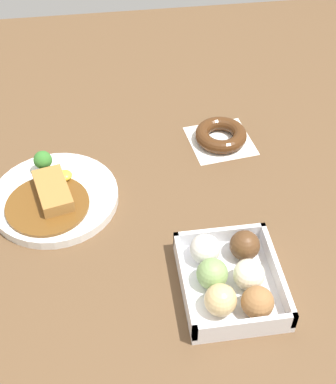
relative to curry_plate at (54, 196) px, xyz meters
name	(u,v)px	position (x,y,z in m)	size (l,w,h in m)	color
ground_plane	(130,218)	(0.06, 0.13, -0.01)	(1.60, 1.60, 0.00)	brown
curry_plate	(54,196)	(0.00, 0.00, 0.00)	(0.23, 0.23, 0.07)	white
donut_box	(231,277)	(0.23, 0.28, 0.01)	(0.18, 0.16, 0.06)	white
chocolate_ring_donut	(221,135)	(-0.13, 0.34, 0.00)	(0.14, 0.14, 0.03)	white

